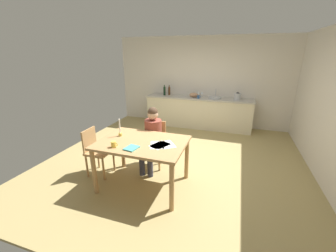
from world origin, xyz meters
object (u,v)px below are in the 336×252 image
object	(u,v)px
bottle_oil	(164,91)
wine_glass_near_sink	(202,93)
candlestick	(120,131)
chair_side_empty	(96,150)
chair_at_table	(155,141)
coffee_mug	(114,144)
bottle_vinegar	(169,91)
book_magazine	(132,148)
teacup_on_counter	(198,97)
stovetop_kettle	(237,96)
person_seated	(152,135)
mixing_bowl	(194,95)
wine_glass_by_kettle	(198,93)
sink_unit	(215,97)
dining_table	(142,148)

from	to	relation	value
bottle_oil	wine_glass_near_sink	bearing A→B (deg)	7.22
candlestick	wine_glass_near_sink	distance (m)	3.42
chair_side_empty	wine_glass_near_sink	bearing A→B (deg)	68.70
chair_at_table	coffee_mug	world-z (taller)	coffee_mug
bottle_oil	bottle_vinegar	bearing A→B (deg)	36.55
book_magazine	teacup_on_counter	bearing A→B (deg)	93.52
stovetop_kettle	wine_glass_near_sink	world-z (taller)	stovetop_kettle
person_seated	mixing_bowl	bearing A→B (deg)	85.37
chair_at_table	wine_glass_by_kettle	world-z (taller)	wine_glass_by_kettle
book_magazine	sink_unit	world-z (taller)	sink_unit
sink_unit	stovetop_kettle	xyz separation A→B (m)	(0.61, -0.00, 0.08)
chair_side_empty	teacup_on_counter	size ratio (longest dim) A/B	7.93
coffee_mug	teacup_on_counter	distance (m)	3.51
chair_side_empty	candlestick	world-z (taller)	candlestick
book_magazine	mixing_bowl	world-z (taller)	mixing_bowl
book_magazine	mixing_bowl	size ratio (longest dim) A/B	0.78
sink_unit	wine_glass_near_sink	bearing A→B (deg)	159.83
dining_table	coffee_mug	xyz separation A→B (m)	(-0.31, -0.32, 0.15)
chair_at_table	person_seated	size ratio (longest dim) A/B	0.73
mixing_bowl	wine_glass_near_sink	xyz separation A→B (m)	(0.21, 0.13, 0.05)
chair_at_table	bottle_vinegar	size ratio (longest dim) A/B	2.94
candlestick	book_magazine	bearing A→B (deg)	-43.01
chair_at_table	mixing_bowl	distance (m)	2.61
chair_side_empty	candlestick	xyz separation A→B (m)	(0.50, 0.03, 0.41)
chair_at_table	chair_side_empty	xyz separation A→B (m)	(-0.88, -0.66, -0.01)
dining_table	chair_side_empty	bearing A→B (deg)	175.73
book_magazine	stovetop_kettle	xyz separation A→B (m)	(1.40, 3.56, 0.19)
book_magazine	stovetop_kettle	bearing A→B (deg)	77.85
coffee_mug	chair_at_table	bearing A→B (deg)	77.73
coffee_mug	wine_glass_near_sink	bearing A→B (deg)	79.96
stovetop_kettle	candlestick	bearing A→B (deg)	-119.72
bottle_oil	wine_glass_by_kettle	world-z (taller)	bottle_oil
person_seated	mixing_bowl	xyz separation A→B (m)	(0.22, 2.70, 0.28)
bottle_oil	mixing_bowl	distance (m)	0.92
chair_side_empty	candlestick	size ratio (longest dim) A/B	2.85
bottle_vinegar	wine_glass_by_kettle	bearing A→B (deg)	3.34
chair_side_empty	mixing_bowl	size ratio (longest dim) A/B	3.23
sink_unit	bottle_oil	world-z (taller)	bottle_oil
chair_at_table	mixing_bowl	size ratio (longest dim) A/B	3.29
person_seated	candlestick	bearing A→B (deg)	-127.40
chair_at_table	bottle_oil	world-z (taller)	bottle_oil
dining_table	bottle_oil	distance (m)	3.39
wine_glass_near_sink	person_seated	bearing A→B (deg)	-98.67
candlestick	mixing_bowl	size ratio (longest dim) A/B	1.13
mixing_bowl	sink_unit	bearing A→B (deg)	-1.04
stovetop_kettle	book_magazine	bearing A→B (deg)	-111.42
person_seated	coffee_mug	world-z (taller)	person_seated
coffee_mug	bottle_oil	distance (m)	3.64
bottle_oil	wine_glass_near_sink	world-z (taller)	bottle_oil
sink_unit	chair_side_empty	bearing A→B (deg)	-117.99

